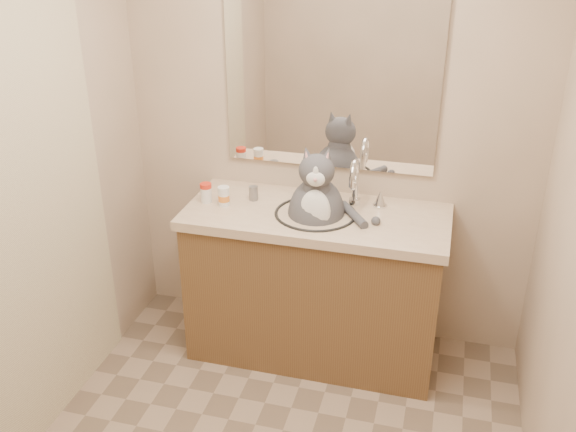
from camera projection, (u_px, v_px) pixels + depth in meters
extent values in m
cube|color=#C6AB92|center=(330.00, 129.00, 3.35)|extent=(2.20, 0.01, 2.40)
cube|color=brown|center=(315.00, 288.00, 3.44)|extent=(1.30, 0.55, 0.80)
cube|color=beige|center=(316.00, 217.00, 3.26)|extent=(1.34, 0.59, 0.05)
torus|color=black|center=(316.00, 213.00, 3.23)|extent=(0.42, 0.42, 0.02)
ellipsoid|color=white|center=(315.00, 227.00, 3.26)|extent=(0.40, 0.40, 0.15)
cylinder|color=silver|center=(355.00, 186.00, 3.29)|extent=(0.03, 0.03, 0.18)
torus|color=silver|center=(354.00, 175.00, 3.20)|extent=(0.03, 0.16, 0.16)
cone|color=silver|center=(380.00, 198.00, 3.29)|extent=(0.06, 0.06, 0.08)
cube|color=white|center=(330.00, 82.00, 3.22)|extent=(1.10, 0.02, 0.90)
cube|color=beige|center=(26.00, 238.00, 2.67)|extent=(0.01, 1.20, 1.90)
ellipsoid|color=#4A4A4F|center=(316.00, 215.00, 3.25)|extent=(0.33, 0.36, 0.39)
ellipsoid|color=white|center=(315.00, 213.00, 3.13)|extent=(0.17, 0.11, 0.24)
ellipsoid|color=#4A4A4F|center=(317.00, 171.00, 3.10)|extent=(0.20, 0.18, 0.17)
ellipsoid|color=white|center=(316.00, 179.00, 3.04)|extent=(0.10, 0.06, 0.08)
sphere|color=#D88C8C|center=(315.00, 180.00, 3.01)|extent=(0.02, 0.02, 0.02)
cone|color=#4A4A4F|center=(307.00, 154.00, 3.08)|extent=(0.08, 0.07, 0.08)
cone|color=#4A4A4F|center=(327.00, 155.00, 3.07)|extent=(0.08, 0.07, 0.08)
cylinder|color=#4A4A4F|center=(354.00, 215.00, 3.18)|extent=(0.18, 0.24, 0.04)
cylinder|color=white|center=(206.00, 195.00, 3.34)|extent=(0.08, 0.08, 0.08)
cylinder|color=red|center=(206.00, 186.00, 3.32)|extent=(0.08, 0.08, 0.02)
cylinder|color=white|center=(224.00, 198.00, 3.31)|extent=(0.07, 0.07, 0.08)
cylinder|color=orange|center=(224.00, 198.00, 3.31)|extent=(0.08, 0.08, 0.03)
cylinder|color=white|center=(223.00, 189.00, 3.28)|extent=(0.08, 0.08, 0.02)
cylinder|color=slate|center=(253.00, 193.00, 3.37)|extent=(0.06, 0.06, 0.08)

